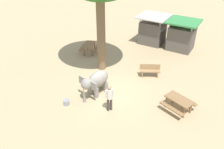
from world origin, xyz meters
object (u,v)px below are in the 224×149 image
at_px(person_handler, 110,96).
at_px(elephant, 96,81).
at_px(feed_bucket, 66,102).
at_px(market_stall_white, 153,31).
at_px(wooden_bench, 150,70).
at_px(picnic_table_far, 89,46).
at_px(picnic_table_near, 179,102).
at_px(market_stall_green, 181,37).

bearing_deg(person_handler, elephant, 6.54).
bearing_deg(feed_bucket, market_stall_white, 86.13).
relative_size(person_handler, wooden_bench, 1.14).
bearing_deg(feed_bucket, picnic_table_far, 114.76).
height_order(person_handler, market_stall_white, market_stall_white).
bearing_deg(picnic_table_near, feed_bucket, 45.94).
distance_m(elephant, feed_bucket, 2.13).
height_order(market_stall_green, feed_bucket, market_stall_green).
relative_size(market_stall_white, feed_bucket, 7.00).
xyz_separation_m(picnic_table_near, feed_bucket, (-5.68, -2.87, -0.43)).
height_order(picnic_table_near, feed_bucket, picnic_table_near).
relative_size(market_stall_green, feed_bucket, 7.00).
bearing_deg(elephant, market_stall_green, 174.79).
xyz_separation_m(elephant, picnic_table_far, (-3.82, 4.59, -0.36)).
relative_size(person_handler, picnic_table_far, 0.83).
xyz_separation_m(elephant, market_stall_white, (-0.15, 9.20, 0.19)).
xyz_separation_m(picnic_table_far, market_stall_white, (3.67, 4.62, 0.55)).
bearing_deg(person_handler, market_stall_green, -58.80).
distance_m(market_stall_white, market_stall_green, 2.60).
bearing_deg(picnic_table_far, elephant, -163.23).
distance_m(wooden_bench, feed_bucket, 6.17).
xyz_separation_m(elephant, wooden_bench, (1.98, 3.70, -0.48)).
bearing_deg(market_stall_white, market_stall_green, 0.00).
distance_m(person_handler, market_stall_green, 10.12).
distance_m(elephant, market_stall_green, 9.52).
distance_m(picnic_table_far, market_stall_green, 7.80).
height_order(person_handler, market_stall_green, market_stall_green).
height_order(picnic_table_far, feed_bucket, picnic_table_far).
distance_m(market_stall_green, feed_bucket, 11.50).
bearing_deg(picnic_table_near, market_stall_white, -39.45).
bearing_deg(market_stall_green, picnic_table_near, -73.88).
bearing_deg(feed_bucket, market_stall_green, 73.05).
relative_size(picnic_table_near, market_stall_green, 0.76).
xyz_separation_m(wooden_bench, market_stall_white, (-2.13, 5.51, 0.67)).
distance_m(wooden_bench, picnic_table_far, 5.87).
bearing_deg(wooden_bench, elephant, 33.46).
height_order(person_handler, wooden_bench, person_handler).
relative_size(wooden_bench, feed_bucket, 3.95).
bearing_deg(market_stall_white, person_handler, -80.64).
distance_m(person_handler, market_stall_white, 10.21).
xyz_separation_m(market_stall_white, market_stall_green, (2.60, 0.00, 0.00)).
relative_size(wooden_bench, market_stall_green, 0.56).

